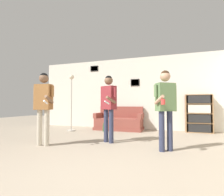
# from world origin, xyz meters

# --- Properties ---
(ground_plane) EXTENTS (20.00, 20.00, 0.00)m
(ground_plane) POSITION_xyz_m (0.00, 0.00, 0.00)
(ground_plane) COLOR gray
(wall_back) EXTENTS (8.17, 0.08, 2.70)m
(wall_back) POSITION_xyz_m (-0.00, 4.74, 1.35)
(wall_back) COLOR silver
(wall_back) RESTS_ON ground_plane
(couch) EXTENTS (1.72, 0.80, 0.84)m
(couch) POSITION_xyz_m (-0.64, 4.31, 0.28)
(couch) COLOR brown
(couch) RESTS_ON ground_plane
(bookshelf) EXTENTS (0.81, 0.30, 1.24)m
(bookshelf) POSITION_xyz_m (2.02, 4.52, 0.62)
(bookshelf) COLOR olive
(bookshelf) RESTS_ON ground_plane
(floor_lamp) EXTENTS (0.28, 0.28, 1.97)m
(floor_lamp) POSITION_xyz_m (-2.14, 3.49, 1.21)
(floor_lamp) COLOR #ADA89E
(floor_lamp) RESTS_ON ground_plane
(person_player_foreground_left) EXTENTS (0.53, 0.43, 1.63)m
(person_player_foreground_left) POSITION_xyz_m (-1.54, 1.38, 1.00)
(person_player_foreground_left) COLOR #B7AD99
(person_player_foreground_left) RESTS_ON ground_plane
(person_player_foreground_center) EXTENTS (0.46, 0.57, 1.62)m
(person_player_foreground_center) POSITION_xyz_m (-0.27, 2.16, 0.99)
(person_player_foreground_center) COLOR #2D334C
(person_player_foreground_center) RESTS_ON ground_plane
(person_watcher_holding_cup) EXTENTS (0.43, 0.56, 1.60)m
(person_watcher_holding_cup) POSITION_xyz_m (1.07, 1.79, 0.97)
(person_watcher_holding_cup) COLOR #2D334C
(person_watcher_holding_cup) RESTS_ON ground_plane
(bottle_on_floor) EXTENTS (0.06, 0.06, 0.29)m
(bottle_on_floor) POSITION_xyz_m (-1.01, 3.71, 0.11)
(bottle_on_floor) COLOR #3D6638
(bottle_on_floor) RESTS_ON ground_plane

